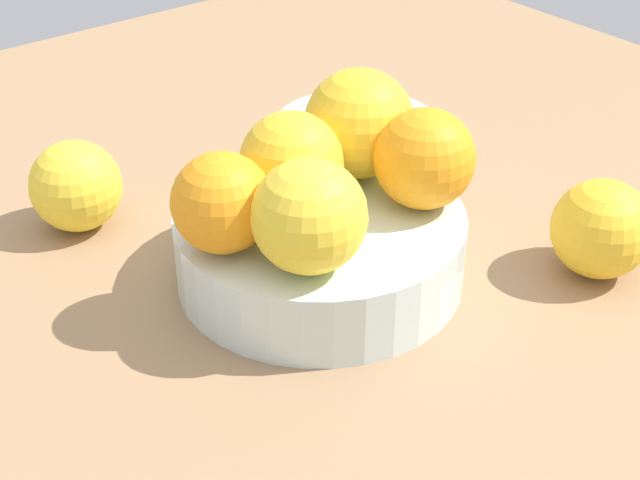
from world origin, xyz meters
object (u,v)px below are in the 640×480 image
Objects in this scene: orange_loose_0 at (76,186)px; fruit_bowl at (320,248)px; orange_in_bowl_3 at (291,163)px; orange_in_bowl_1 at (222,203)px; side_plate at (357,123)px; orange_in_bowl_4 at (309,216)px; orange_in_bowl_2 at (425,159)px; orange_loose_1 at (601,229)px; orange_in_bowl_0 at (359,123)px.

fruit_bowl is at bearing -59.09° from orange_loose_0.
orange_in_bowl_3 is 18.18cm from orange_loose_0.
orange_in_bowl_1 is at bearing -80.16° from orange_loose_0.
orange_in_bowl_1 is 0.43× the size of side_plate.
fruit_bowl is at bearing -136.60° from side_plate.
orange_in_bowl_4 is at bearing -118.25° from orange_in_bowl_3.
orange_in_bowl_2 is at bearing -119.46° from side_plate.
orange_in_bowl_2 is 8.92cm from orange_in_bowl_3.
orange_in_bowl_2 is 0.45× the size of side_plate.
orange_loose_1 is at bearing -28.07° from orange_in_bowl_1.
orange_in_bowl_2 reaches higher than fruit_bowl.
orange_loose_1 is at bearing -19.60° from orange_in_bowl_4.
orange_loose_0 is at bearing 132.32° from orange_loose_1.
orange_loose_1 is (9.86, -14.40, -5.54)cm from orange_in_bowl_0.
orange_in_bowl_1 is 5.87cm from orange_in_bowl_4.
side_plate is (27.61, -0.05, -3.05)cm from orange_loose_0.
fruit_bowl is 2.84× the size of orange_loose_1.
orange_in_bowl_4 reaches higher than side_plate.
side_plate is at bearing 43.40° from fruit_bowl.
side_plate is at bearing 43.82° from orange_in_bowl_4.
orange_in_bowl_4 reaches higher than orange_loose_0.
side_plate is at bearing 32.71° from orange_in_bowl_1.
orange_in_bowl_0 is at bearing -130.54° from side_plate.
orange_loose_0 is (-2.78, 16.00, -4.92)cm from orange_in_bowl_1.
orange_loose_1 reaches higher than orange_loose_0.
orange_in_bowl_0 is (5.84, 2.89, 6.62)cm from fruit_bowl.
orange_in_bowl_0 is at bearing 9.50° from orange_in_bowl_1.
orange_in_bowl_3 is 1.00× the size of orange_loose_1.
orange_loose_0 is 27.78cm from side_plate.
orange_in_bowl_2 is 1.00× the size of orange_loose_0.
orange_in_bowl_1 is (-7.22, 0.70, 5.92)cm from fruit_bowl.
orange_in_bowl_0 is 1.14× the size of orange_loose_0.
orange_loose_1 is at bearing -36.27° from fruit_bowl.
orange_in_bowl_1 is 6.31cm from orange_in_bowl_3.
orange_in_bowl_2 is 0.98× the size of orange_in_bowl_3.
side_plate is (21.93, 21.04, -8.31)cm from orange_in_bowl_4.
orange_in_bowl_1 is 30.57cm from side_plate.
orange_in_bowl_1 is at bearing -170.50° from orange_in_bowl_0.
orange_in_bowl_3 reaches higher than orange_loose_1.
orange_in_bowl_2 is 13.47cm from orange_loose_1.
fruit_bowl is at bearing 45.46° from orange_in_bowl_4.
orange_in_bowl_4 is 0.47× the size of side_plate.
orange_loose_0 is at bearing 179.91° from side_plate.
orange_in_bowl_4 is 22.47cm from orange_loose_0.
fruit_bowl is 24.32cm from side_plate.
orange_loose_1 is (15.69, -11.52, 1.07)cm from fruit_bowl.
orange_loose_0 is (-8.99, 14.93, -5.18)cm from orange_in_bowl_3.
orange_loose_0 is at bearing 121.05° from orange_in_bowl_3.
orange_in_bowl_3 reaches higher than orange_in_bowl_2.
fruit_bowl is 3.08× the size of orange_in_bowl_1.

